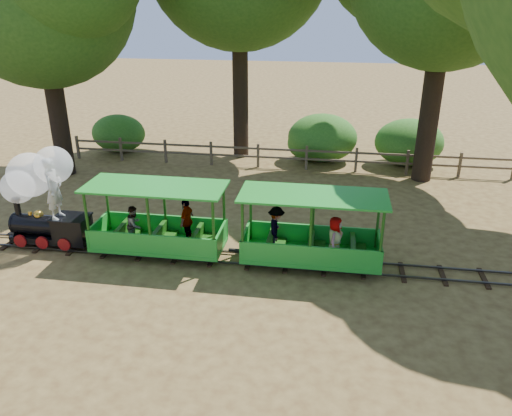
# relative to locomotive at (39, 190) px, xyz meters

# --- Properties ---
(ground) EXTENTS (90.00, 90.00, 0.00)m
(ground) POSITION_rel_locomotive_xyz_m (5.87, -0.06, -1.68)
(ground) COLOR #9D8143
(ground) RESTS_ON ground
(track) EXTENTS (22.00, 1.00, 0.10)m
(track) POSITION_rel_locomotive_xyz_m (5.87, -0.06, -1.61)
(track) COLOR #3F3D3A
(track) RESTS_ON ground
(locomotive) EXTENTS (2.58, 1.22, 2.97)m
(locomotive) POSITION_rel_locomotive_xyz_m (0.00, 0.00, 0.00)
(locomotive) COLOR black
(locomotive) RESTS_ON ground
(carriage_front) EXTENTS (3.71, 1.52, 1.93)m
(carriage_front) POSITION_rel_locomotive_xyz_m (3.40, -0.05, -0.88)
(carriage_front) COLOR green
(carriage_front) RESTS_ON track
(carriage_rear) EXTENTS (3.71, 1.52, 1.93)m
(carriage_rear) POSITION_rel_locomotive_xyz_m (7.40, -0.07, -0.87)
(carriage_rear) COLOR green
(carriage_rear) RESTS_ON track
(fence) EXTENTS (18.10, 0.10, 1.00)m
(fence) POSITION_rel_locomotive_xyz_m (5.87, 7.94, -1.10)
(fence) COLOR brown
(fence) RESTS_ON ground
(shrub_west) EXTENTS (2.45, 1.88, 1.69)m
(shrub_west) POSITION_rel_locomotive_xyz_m (-1.77, 9.24, -0.83)
(shrub_west) COLOR #2D6B1E
(shrub_west) RESTS_ON ground
(shrub_mid_w) EXTENTS (2.95, 2.27, 2.04)m
(shrub_mid_w) POSITION_rel_locomotive_xyz_m (7.44, 9.24, -0.66)
(shrub_mid_w) COLOR #2D6B1E
(shrub_mid_w) RESTS_ON ground
(shrub_mid_e) EXTENTS (2.13, 1.64, 1.47)m
(shrub_mid_e) POSITION_rel_locomotive_xyz_m (7.01, 9.24, -0.94)
(shrub_mid_e) COLOR #2D6B1E
(shrub_mid_e) RESTS_ON ground
(shrub_east) EXTENTS (2.82, 2.17, 1.95)m
(shrub_east) POSITION_rel_locomotive_xyz_m (11.03, 9.24, -0.70)
(shrub_east) COLOR #2D6B1E
(shrub_east) RESTS_ON ground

